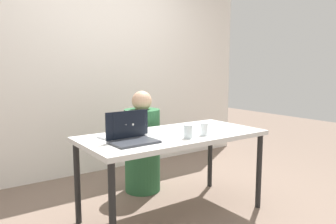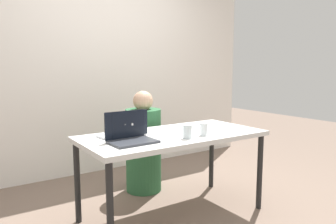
{
  "view_description": "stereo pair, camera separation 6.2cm",
  "coord_description": "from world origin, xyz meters",
  "px_view_note": "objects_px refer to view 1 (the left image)",
  "views": [
    {
      "loc": [
        -1.64,
        -2.24,
        1.31
      ],
      "look_at": [
        0.0,
        0.08,
        0.92
      ],
      "focal_mm": 35.0,
      "sensor_mm": 36.0,
      "label": 1
    },
    {
      "loc": [
        -1.59,
        -2.28,
        1.31
      ],
      "look_at": [
        0.0,
        0.08,
        0.92
      ],
      "focal_mm": 35.0,
      "sensor_mm": 36.0,
      "label": 2
    }
  ],
  "objects_px": {
    "person_at_center": "(142,147)",
    "water_glass_center": "(188,133)",
    "laptop_back_left": "(125,132)",
    "laptop_front_left": "(131,136)",
    "water_glass_right": "(204,130)"
  },
  "relations": [
    {
      "from": "laptop_front_left",
      "to": "water_glass_center",
      "type": "bearing_deg",
      "value": -20.02
    },
    {
      "from": "laptop_front_left",
      "to": "water_glass_center",
      "type": "distance_m",
      "value": 0.46
    },
    {
      "from": "person_at_center",
      "to": "laptop_front_left",
      "type": "height_order",
      "value": "person_at_center"
    },
    {
      "from": "laptop_back_left",
      "to": "water_glass_center",
      "type": "relative_size",
      "value": 3.56
    },
    {
      "from": "laptop_front_left",
      "to": "laptop_back_left",
      "type": "bearing_deg",
      "value": 74.31
    },
    {
      "from": "laptop_back_left",
      "to": "laptop_front_left",
      "type": "bearing_deg",
      "value": 65.57
    },
    {
      "from": "person_at_center",
      "to": "water_glass_center",
      "type": "distance_m",
      "value": 0.94
    },
    {
      "from": "person_at_center",
      "to": "laptop_back_left",
      "type": "relative_size",
      "value": 2.72
    },
    {
      "from": "water_glass_right",
      "to": "person_at_center",
      "type": "bearing_deg",
      "value": 95.66
    },
    {
      "from": "laptop_back_left",
      "to": "person_at_center",
      "type": "bearing_deg",
      "value": -142.14
    },
    {
      "from": "laptop_front_left",
      "to": "water_glass_right",
      "type": "height_order",
      "value": "laptop_front_left"
    },
    {
      "from": "person_at_center",
      "to": "water_glass_center",
      "type": "relative_size",
      "value": 9.69
    },
    {
      "from": "person_at_center",
      "to": "laptop_back_left",
      "type": "distance_m",
      "value": 0.81
    },
    {
      "from": "laptop_back_left",
      "to": "water_glass_center",
      "type": "distance_m",
      "value": 0.51
    },
    {
      "from": "person_at_center",
      "to": "laptop_front_left",
      "type": "distance_m",
      "value": 0.97
    }
  ]
}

